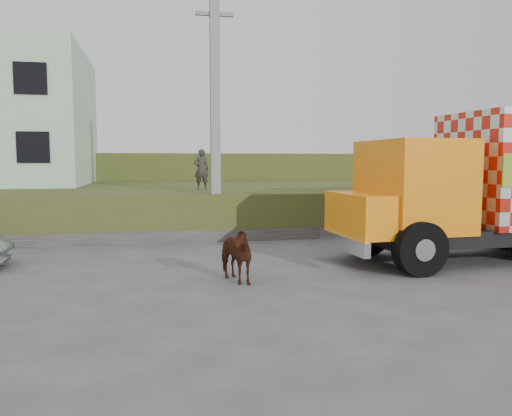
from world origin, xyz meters
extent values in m
plane|color=#474749|center=(0.00, 0.00, 0.00)|extent=(120.00, 120.00, 0.00)
cube|color=#37511B|center=(0.00, 10.00, 0.75)|extent=(40.00, 12.00, 1.50)
cube|color=#37511B|center=(0.00, 22.00, 1.50)|extent=(40.00, 12.00, 3.00)
cube|color=#595651|center=(-2.00, 4.20, 0.20)|extent=(16.00, 0.50, 0.40)
cube|color=gray|center=(-1.00, 4.60, 4.00)|extent=(0.30, 0.30, 8.00)
cube|color=gray|center=(-1.00, 4.60, 7.20)|extent=(1.20, 0.12, 0.12)
cube|color=black|center=(6.00, -0.13, 0.73)|extent=(7.71, 2.83, 0.39)
cube|color=orange|center=(3.32, -0.26, 1.95)|extent=(2.14, 2.67, 2.23)
cube|color=orange|center=(2.04, -0.33, 1.28)|extent=(1.23, 2.40, 1.01)
cube|color=yellow|center=(7.27, 1.30, 2.35)|extent=(5.13, 0.30, 0.78)
cube|color=silver|center=(1.48, -0.35, 0.61)|extent=(0.30, 2.57, 0.34)
cylinder|color=black|center=(2.83, -1.57, 0.61)|extent=(1.25, 0.45, 1.23)
cylinder|color=black|center=(2.70, 0.99, 0.61)|extent=(1.25, 0.45, 1.23)
cylinder|color=black|center=(7.05, 1.21, 0.61)|extent=(1.25, 0.45, 1.23)
imported|color=#37150D|center=(-1.36, -1.28, 0.59)|extent=(1.07, 1.54, 1.19)
imported|color=#2F2D2A|center=(-1.22, 7.25, 2.26)|extent=(0.57, 0.38, 1.51)
camera|label=1|loc=(-2.94, -11.60, 2.55)|focal=35.00mm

